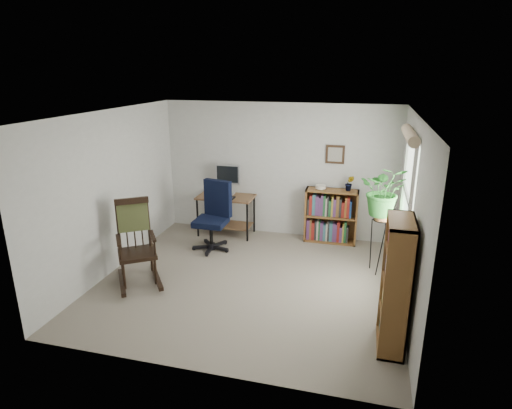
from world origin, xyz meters
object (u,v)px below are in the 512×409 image
(tall_bookshelf, at_px, (396,285))
(desk, at_px, (226,215))
(office_chair, at_px, (211,216))
(rocking_chair, at_px, (136,243))
(low_bookshelf, at_px, (331,216))

(tall_bookshelf, bearing_deg, desk, 135.95)
(desk, bearing_deg, office_chair, -91.71)
(desk, distance_m, tall_bookshelf, 3.95)
(office_chair, xyz_separation_m, rocking_chair, (-0.60, -1.38, 0.02))
(office_chair, relative_size, rocking_chair, 0.96)
(tall_bookshelf, bearing_deg, office_chair, 145.06)
(office_chair, height_order, tall_bookshelf, tall_bookshelf)
(tall_bookshelf, bearing_deg, rocking_chair, 169.95)
(low_bookshelf, bearing_deg, rocking_chair, -138.31)
(desk, relative_size, low_bookshelf, 1.07)
(low_bookshelf, relative_size, tall_bookshelf, 0.64)
(office_chair, distance_m, tall_bookshelf, 3.48)
(rocking_chair, distance_m, tall_bookshelf, 3.50)
(desk, relative_size, tall_bookshelf, 0.69)
(office_chair, distance_m, low_bookshelf, 2.11)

